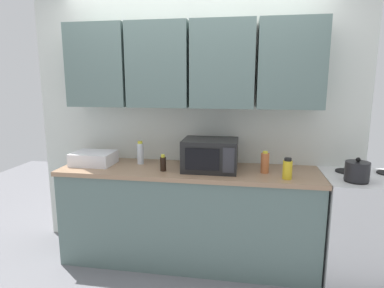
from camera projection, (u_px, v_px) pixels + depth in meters
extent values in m
cube|color=silver|center=(194.00, 121.00, 3.25)|extent=(3.22, 0.06, 2.60)
cube|color=slate|center=(100.00, 66.00, 3.11)|extent=(0.56, 0.33, 0.75)
cube|color=slate|center=(160.00, 65.00, 3.02)|extent=(0.56, 0.33, 0.75)
cube|color=slate|center=(223.00, 65.00, 2.92)|extent=(0.56, 0.33, 0.75)
cube|color=slate|center=(291.00, 64.00, 2.83)|extent=(0.56, 0.33, 0.75)
cube|color=slate|center=(188.00, 217.00, 3.09)|extent=(2.32, 0.60, 0.86)
cube|color=#9E7A5B|center=(188.00, 171.00, 3.01)|extent=(2.35, 0.63, 0.04)
cube|color=silver|center=(367.00, 228.00, 2.81)|extent=(0.76, 0.64, 0.90)
cylinder|color=black|center=(356.00, 181.00, 2.62)|extent=(0.18, 0.18, 0.01)
cylinder|color=black|center=(346.00, 171.00, 2.89)|extent=(0.18, 0.18, 0.01)
cylinder|color=black|center=(357.00, 171.00, 2.61)|extent=(0.19, 0.19, 0.15)
sphere|color=black|center=(358.00, 160.00, 2.59)|extent=(0.04, 0.04, 0.04)
cube|color=black|center=(210.00, 155.00, 2.93)|extent=(0.48, 0.36, 0.28)
cube|color=black|center=(202.00, 159.00, 2.76)|extent=(0.29, 0.01, 0.18)
cube|color=#2D2D33|center=(229.00, 160.00, 2.73)|extent=(0.10, 0.01, 0.21)
cube|color=silver|center=(94.00, 158.00, 3.14)|extent=(0.38, 0.30, 0.12)
cylinder|color=silver|center=(140.00, 154.00, 3.16)|extent=(0.06, 0.06, 0.20)
cylinder|color=yellow|center=(140.00, 142.00, 3.14)|extent=(0.05, 0.05, 0.02)
cylinder|color=black|center=(163.00, 164.00, 2.92)|extent=(0.05, 0.05, 0.12)
cylinder|color=yellow|center=(163.00, 156.00, 2.91)|extent=(0.04, 0.04, 0.02)
cylinder|color=gold|center=(287.00, 170.00, 2.68)|extent=(0.08, 0.08, 0.15)
cylinder|color=black|center=(288.00, 159.00, 2.66)|extent=(0.06, 0.06, 0.02)
cylinder|color=#BC6638|center=(265.00, 163.00, 2.86)|extent=(0.07, 0.07, 0.17)
cylinder|color=yellow|center=(265.00, 152.00, 2.84)|extent=(0.04, 0.04, 0.02)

